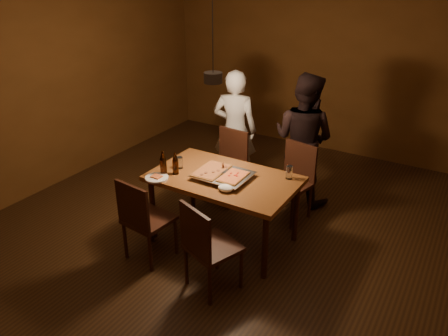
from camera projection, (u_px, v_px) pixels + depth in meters
The scene contains 19 objects.
room_shell at pixel (213, 113), 4.31m from camera, with size 6.00×6.00×6.00m.
dining_table at pixel (224, 183), 4.52m from camera, with size 1.50×0.90×0.75m.
chair_far_left at pixel (229, 159), 5.42m from camera, with size 0.45×0.45×0.49m.
chair_far_right at pixel (294, 174), 5.02m from camera, with size 0.50×0.50×0.49m.
chair_near_left at pixel (142, 214), 4.23m from camera, with size 0.46×0.46×0.49m.
chair_near_right at pixel (205, 241), 3.82m from camera, with size 0.54×0.54×0.49m.
pizza_tray at pixel (223, 176), 4.45m from camera, with size 0.55×0.45×0.05m, color silver.
pizza_meat at pixel (211, 170), 4.49m from camera, with size 0.27×0.42×0.02m, color maroon.
pizza_cheese at pixel (233, 176), 4.36m from camera, with size 0.21×0.34×0.02m, color gold.
spatula at pixel (223, 171), 4.46m from camera, with size 0.09×0.24×0.04m, color silver, non-canonical shape.
beer_bottle_a at pixel (163, 163), 4.48m from camera, with size 0.07×0.07×0.26m.
beer_bottle_b at pixel (175, 163), 4.50m from camera, with size 0.06×0.06×0.24m.
water_glass_left at pixel (179, 163), 4.65m from camera, with size 0.08×0.08×0.12m, color silver.
water_glass_right at pixel (289, 172), 4.42m from camera, with size 0.07×0.07×0.14m, color silver.
plate_slice at pixel (157, 178), 4.45m from camera, with size 0.24×0.24×0.03m.
napkin at pixel (226, 188), 4.19m from camera, with size 0.15×0.12×0.06m, color white.
diner_white at pixel (235, 130), 5.64m from camera, with size 0.57×0.37×1.56m, color silver.
diner_dark at pixel (303, 139), 5.28m from camera, with size 0.79×0.61×1.62m, color black.
pendant_lamp at pixel (213, 77), 4.16m from camera, with size 0.18×0.18×1.10m.
Camera 1 is at (2.23, -3.48, 2.75)m, focal length 35.00 mm.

